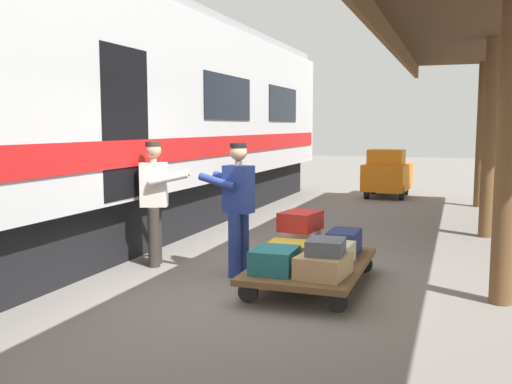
% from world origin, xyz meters
% --- Properties ---
extents(ground_plane, '(60.00, 60.00, 0.00)m').
position_xyz_m(ground_plane, '(0.00, 0.00, 0.00)').
color(ground_plane, slate).
extents(train_car, '(3.03, 20.23, 4.00)m').
position_xyz_m(train_car, '(3.78, 0.00, 2.06)').
color(train_car, silver).
rests_on(train_car, ground_plane).
extents(luggage_cart, '(1.23, 2.13, 0.30)m').
position_xyz_m(luggage_cart, '(-0.26, 0.05, 0.25)').
color(luggage_cart, brown).
rests_on(luggage_cart, ground_plane).
extents(suitcase_cream_canvas, '(0.41, 0.61, 0.24)m').
position_xyz_m(suitcase_cream_canvas, '(-0.54, 0.05, 0.42)').
color(suitcase_cream_canvas, beige).
rests_on(suitcase_cream_canvas, luggage_cart).
extents(suitcase_teal_softside, '(0.48, 0.57, 0.26)m').
position_xyz_m(suitcase_teal_softside, '(0.02, 0.63, 0.43)').
color(suitcase_teal_softside, '#1E666B').
rests_on(suitcase_teal_softside, luggage_cart).
extents(suitcase_yellow_case, '(0.54, 0.53, 0.22)m').
position_xyz_m(suitcase_yellow_case, '(0.02, 0.05, 0.41)').
color(suitcase_yellow_case, gold).
rests_on(suitcase_yellow_case, luggage_cart).
extents(suitcase_navy_fabric, '(0.37, 0.57, 0.30)m').
position_xyz_m(suitcase_navy_fabric, '(-0.54, -0.54, 0.45)').
color(suitcase_navy_fabric, navy).
rests_on(suitcase_navy_fabric, luggage_cart).
extents(suitcase_tan_vintage, '(0.55, 0.66, 0.24)m').
position_xyz_m(suitcase_tan_vintage, '(-0.54, 0.63, 0.42)').
color(suitcase_tan_vintage, tan).
rests_on(suitcase_tan_vintage, luggage_cart).
extents(suitcase_gray_aluminum, '(0.44, 0.62, 0.27)m').
position_xyz_m(suitcase_gray_aluminum, '(0.02, -0.54, 0.43)').
color(suitcase_gray_aluminum, '#9EA0A5').
rests_on(suitcase_gray_aluminum, luggage_cart).
extents(suitcase_slate_roller, '(0.41, 0.47, 0.16)m').
position_xyz_m(suitcase_slate_roller, '(-0.56, 0.60, 0.62)').
color(suitcase_slate_roller, '#4C515B').
rests_on(suitcase_slate_roller, suitcase_tan_vintage).
extents(suitcase_red_plastic, '(0.51, 0.61, 0.24)m').
position_xyz_m(suitcase_red_plastic, '(0.03, -0.50, 0.69)').
color(suitcase_red_plastic, '#AD231E').
rests_on(suitcase_red_plastic, suitcase_gray_aluminum).
extents(porter_in_overalls, '(0.71, 0.51, 1.70)m').
position_xyz_m(porter_in_overalls, '(0.76, -0.13, 0.93)').
color(porter_in_overalls, navy).
rests_on(porter_in_overalls, ground_plane).
extents(porter_by_door, '(0.74, 0.58, 1.70)m').
position_xyz_m(porter_by_door, '(2.01, -0.26, 0.93)').
color(porter_by_door, '#332D28').
rests_on(porter_by_door, ground_plane).
extents(baggage_tug, '(1.21, 1.77, 1.30)m').
position_xyz_m(baggage_tug, '(-0.06, -9.06, 0.63)').
color(baggage_tug, orange).
rests_on(baggage_tug, ground_plane).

